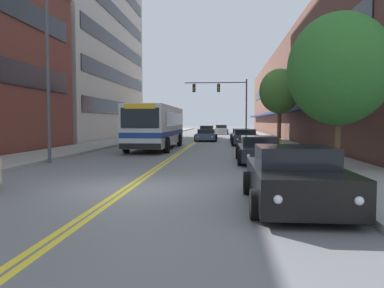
{
  "coord_description": "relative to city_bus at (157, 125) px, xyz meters",
  "views": [
    {
      "loc": [
        2.79,
        -10.46,
        1.93
      ],
      "look_at": [
        0.09,
        20.28,
        0.07
      ],
      "focal_mm": 35.0,
      "sensor_mm": 36.0,
      "label": 1
    }
  ],
  "objects": [
    {
      "name": "car_silver_moving_third",
      "position": [
        4.25,
        31.98,
        -1.02
      ],
      "size": [
        2.16,
        4.32,
        1.41
      ],
      "color": "#B7B7BC",
      "rests_on": "ground_plane"
    },
    {
      "name": "street_tree_right_mid",
      "position": [
        8.71,
        1.33,
        2.41
      ],
      "size": [
        2.91,
        2.91,
        5.57
      ],
      "color": "brown",
      "rests_on": "sidewalk_right"
    },
    {
      "name": "car_navy_parked_right_far",
      "position": [
        6.38,
        10.82,
        -1.11
      ],
      "size": [
        2.09,
        4.49,
        1.25
      ],
      "color": "#19234C",
      "rests_on": "ground_plane"
    },
    {
      "name": "street_tree_right_near",
      "position": [
        8.89,
        -12.15,
        2.13
      ],
      "size": [
        3.68,
        3.68,
        5.69
      ],
      "color": "brown",
      "rests_on": "sidewalk_right"
    },
    {
      "name": "sidewalk_right",
      "position": [
        9.17,
        21.24,
        -1.61
      ],
      "size": [
        3.35,
        106.0,
        0.15
      ],
      "color": "gray",
      "rests_on": "ground_plane"
    },
    {
      "name": "ground_plane",
      "position": [
        2.0,
        21.24,
        -1.68
      ],
      "size": [
        240.0,
        240.0,
        0.0
      ],
      "primitive_type": "plane",
      "color": "slate"
    },
    {
      "name": "street_lamp_left_near",
      "position": [
        -2.99,
        -9.6,
        3.83
      ],
      "size": [
        2.54,
        0.28,
        9.41
      ],
      "color": "#47474C",
      "rests_on": "ground_plane"
    },
    {
      "name": "sidewalk_left",
      "position": [
        -5.18,
        21.24,
        -1.61
      ],
      "size": [
        3.35,
        106.0,
        0.15
      ],
      "color": "gray",
      "rests_on": "ground_plane"
    },
    {
      "name": "car_charcoal_parked_right_end",
      "position": [
        6.43,
        -8.28,
        -1.1
      ],
      "size": [
        2.15,
        4.83,
        1.23
      ],
      "color": "#232328",
      "rests_on": "ground_plane"
    },
    {
      "name": "traffic_signal_mast",
      "position": [
        4.81,
        16.6,
        3.12
      ],
      "size": [
        7.08,
        0.38,
        6.7
      ],
      "color": "#47474C",
      "rests_on": "ground_plane"
    },
    {
      "name": "city_bus",
      "position": [
        0.0,
        0.0,
        0.0
      ],
      "size": [
        2.81,
        10.71,
        2.97
      ],
      "color": "silver",
      "rests_on": "ground_plane"
    },
    {
      "name": "car_dark_grey_parked_right_mid",
      "position": [
        6.43,
        4.76,
        -1.06
      ],
      "size": [
        2.21,
        4.63,
        1.31
      ],
      "color": "#38383D",
      "rests_on": "ground_plane"
    },
    {
      "name": "car_black_parked_right_foreground",
      "position": [
        6.39,
        -17.55,
        -1.05
      ],
      "size": [
        2.21,
        4.32,
        1.36
      ],
      "color": "black",
      "rests_on": "ground_plane"
    },
    {
      "name": "fire_hydrant",
      "position": [
        7.94,
        -4.23,
        -1.12
      ],
      "size": [
        0.34,
        0.26,
        0.82
      ],
      "color": "yellow",
      "rests_on": "sidewalk_right"
    },
    {
      "name": "storefront_row_right",
      "position": [
        15.08,
        21.24,
        3.77
      ],
      "size": [
        9.1,
        68.0,
        10.91
      ],
      "color": "brown",
      "rests_on": "ground_plane"
    },
    {
      "name": "car_red_parked_left_near",
      "position": [
        -2.38,
        15.19,
        -1.05
      ],
      "size": [
        1.97,
        4.28,
        1.36
      ],
      "color": "maroon",
      "rests_on": "ground_plane"
    },
    {
      "name": "car_slate_blue_moving_second",
      "position": [
        2.94,
        10.91,
        -1.12
      ],
      "size": [
        2.16,
        4.26,
        1.17
      ],
      "color": "#475675",
      "rests_on": "ground_plane"
    },
    {
      "name": "centre_line",
      "position": [
        2.0,
        21.24,
        -1.68
      ],
      "size": [
        0.34,
        106.0,
        0.01
      ],
      "color": "yellow",
      "rests_on": "ground_plane"
    },
    {
      "name": "office_tower_left",
      "position": [
        -13.09,
        15.23,
        12.08
      ],
      "size": [
        12.08,
        24.32,
        27.52
      ],
      "color": "#BCB7AD",
      "rests_on": "ground_plane"
    },
    {
      "name": "car_white_moving_lead",
      "position": [
        2.63,
        18.28,
        -1.02
      ],
      "size": [
        1.99,
        4.35,
        1.44
      ],
      "color": "white",
      "rests_on": "ground_plane"
    }
  ]
}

